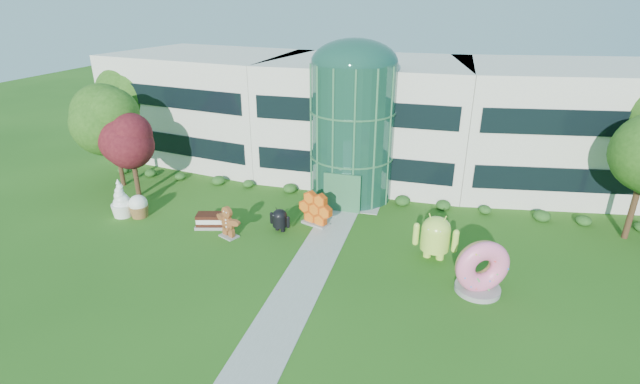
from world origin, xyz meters
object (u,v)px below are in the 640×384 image
(android_green, at_px, (436,234))
(donut, at_px, (481,266))
(gingerbread, at_px, (228,222))
(android_black, at_px, (280,218))

(android_green, xyz_separation_m, donut, (2.35, -2.76, -0.03))
(android_green, distance_m, gingerbread, 12.60)
(donut, height_order, gingerbread, donut)
(android_black, bearing_deg, donut, -2.93)
(android_green, bearing_deg, donut, -42.90)
(android_black, bearing_deg, android_green, 8.87)
(android_green, relative_size, donut, 1.02)
(android_green, height_order, gingerbread, android_green)
(android_black, xyz_separation_m, gingerbread, (-2.82, -1.64, 0.17))
(gingerbread, bearing_deg, android_black, 54.13)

